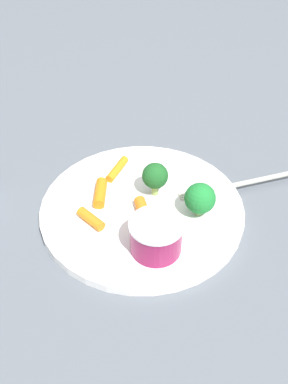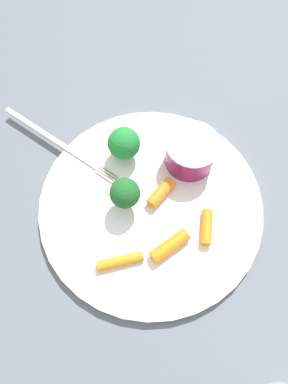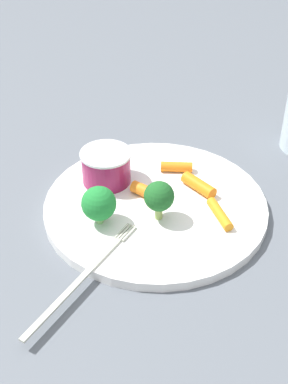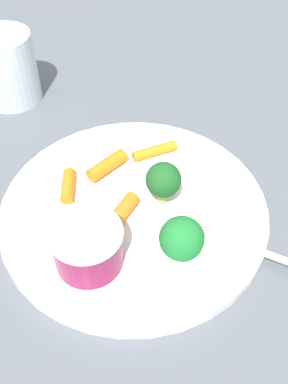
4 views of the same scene
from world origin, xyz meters
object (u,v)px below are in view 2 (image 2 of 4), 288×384
at_px(broccoli_floret_0, 125,193).
at_px(carrot_stick_1, 120,261).
at_px(sauce_cup, 191,152).
at_px(broccoli_floret_1, 124,143).
at_px(carrot_stick_0, 207,227).
at_px(carrot_stick_3, 161,193).
at_px(fork, 61,144).
at_px(plate, 151,205).
at_px(carrot_stick_2, 168,247).

distance_m(broccoli_floret_0, carrot_stick_1, 0.08).
bearing_deg(carrot_stick_1, sauce_cup, -143.06).
height_order(broccoli_floret_1, carrot_stick_0, broccoli_floret_1).
bearing_deg(carrot_stick_3, carrot_stick_0, 119.77).
distance_m(carrot_stick_1, fork, 0.18).
relative_size(broccoli_floret_0, carrot_stick_1, 0.96).
distance_m(sauce_cup, carrot_stick_1, 0.16).
xyz_separation_m(sauce_cup, broccoli_floret_1, (0.07, -0.04, 0.01)).
relative_size(plate, carrot_stick_1, 5.25).
xyz_separation_m(carrot_stick_1, carrot_stick_3, (-0.07, -0.06, 0.00)).
xyz_separation_m(broccoli_floret_0, fork, (0.05, -0.11, -0.03)).
xyz_separation_m(plate, broccoli_floret_1, (0.01, -0.08, 0.03)).
bearing_deg(plate, sauce_cup, -150.39).
height_order(carrot_stick_0, carrot_stick_2, carrot_stick_2).
height_order(carrot_stick_1, carrot_stick_3, carrot_stick_3).
distance_m(broccoli_floret_0, carrot_stick_0, 0.10).
xyz_separation_m(broccoli_floret_0, carrot_stick_3, (-0.04, 0.00, -0.02)).
xyz_separation_m(broccoli_floret_1, carrot_stick_3, (-0.02, 0.07, -0.02)).
height_order(carrot_stick_2, carrot_stick_3, same).
height_order(broccoli_floret_1, carrot_stick_3, broccoli_floret_1).
xyz_separation_m(sauce_cup, carrot_stick_2, (0.07, 0.10, -0.01)).
distance_m(broccoli_floret_1, fork, 0.09).
distance_m(broccoli_floret_0, fork, 0.13).
xyz_separation_m(sauce_cup, carrot_stick_3, (0.05, 0.03, -0.01)).
xyz_separation_m(sauce_cup, fork, (0.15, -0.08, -0.02)).
bearing_deg(carrot_stick_0, carrot_stick_2, 6.73).
xyz_separation_m(carrot_stick_0, fork, (0.13, -0.17, -0.01)).
bearing_deg(fork, broccoli_floret_0, 115.78).
bearing_deg(plate, carrot_stick_0, 132.40).
xyz_separation_m(broccoli_floret_1, fork, (0.07, -0.04, -0.03)).
bearing_deg(carrot_stick_2, broccoli_floret_0, -69.28).
relative_size(carrot_stick_1, fork, 0.32).
distance_m(plate, carrot_stick_0, 0.07).
distance_m(broccoli_floret_0, carrot_stick_2, 0.08).
bearing_deg(carrot_stick_0, plate, -47.60).
bearing_deg(broccoli_floret_1, carrot_stick_3, 107.73).
height_order(sauce_cup, carrot_stick_0, sauce_cup).
bearing_deg(carrot_stick_1, broccoli_floret_1, -111.18).
xyz_separation_m(carrot_stick_1, fork, (0.02, -0.18, -0.00)).
height_order(broccoli_floret_1, carrot_stick_1, broccoli_floret_1).
relative_size(plate, carrot_stick_0, 6.59).
bearing_deg(carrot_stick_1, plate, -136.07).
xyz_separation_m(carrot_stick_1, carrot_stick_2, (-0.06, 0.00, 0.00)).
bearing_deg(broccoli_floret_0, carrot_stick_0, 140.84).
relative_size(sauce_cup, carrot_stick_0, 1.57).
bearing_deg(fork, carrot_stick_1, 97.68).
xyz_separation_m(plate, carrot_stick_1, (0.06, 0.06, 0.01)).
bearing_deg(sauce_cup, broccoli_floret_1, -26.74).
height_order(plate, broccoli_floret_0, broccoli_floret_0).
xyz_separation_m(sauce_cup, broccoli_floret_0, (0.10, 0.03, 0.01)).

